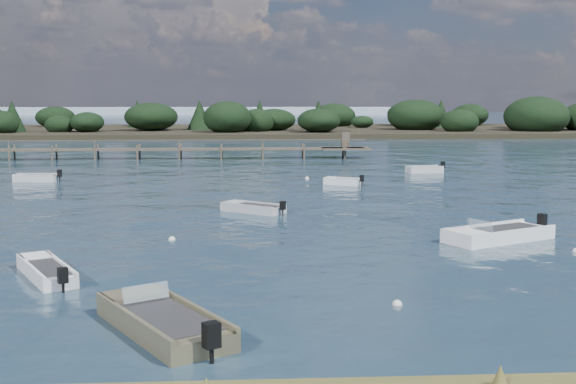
{
  "coord_description": "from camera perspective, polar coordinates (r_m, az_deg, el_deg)",
  "views": [
    {
      "loc": [
        -6.29,
        -26.89,
        6.47
      ],
      "look_at": [
        -3.96,
        14.0,
        1.0
      ],
      "focal_mm": 45.0,
      "sensor_mm": 36.0,
      "label": 1
    }
  ],
  "objects": [
    {
      "name": "jetty",
      "position": [
        76.66,
        -14.91,
        3.25
      ],
      "size": [
        64.5,
        3.2,
        3.4
      ],
      "color": "#50463A",
      "rests_on": "ground"
    },
    {
      "name": "buoy_b",
      "position": [
        32.54,
        21.81,
        -4.41
      ],
      "size": [
        0.32,
        0.32,
        0.32
      ],
      "primitive_type": "sphere",
      "color": "silver",
      "rests_on": "ground"
    },
    {
      "name": "ground",
      "position": [
        87.36,
        0.87,
        3.36
      ],
      "size": [
        400.0,
        400.0,
        0.0
      ],
      "primitive_type": "plane",
      "color": "#182A38",
      "rests_on": "ground"
    },
    {
      "name": "far_headland",
      "position": [
        130.77,
        10.63,
        5.5
      ],
      "size": [
        190.0,
        40.0,
        5.8
      ],
      "color": "black",
      "rests_on": "ground"
    },
    {
      "name": "tender_far_white",
      "position": [
        53.04,
        4.33,
        0.73
      ],
      "size": [
        2.9,
        2.22,
        1.02
      ],
      "color": "white",
      "rests_on": "ground"
    },
    {
      "name": "dinghy_mid_grey",
      "position": [
        40.47,
        -2.78,
        -1.41
      ],
      "size": [
        3.72,
        3.24,
        0.99
      ],
      "color": "#ADB2B5",
      "rests_on": "ground"
    },
    {
      "name": "distant_haze",
      "position": [
        270.26,
        -21.42,
        5.71
      ],
      "size": [
        280.0,
        20.0,
        2.4
      ],
      "primitive_type": "cube",
      "color": "#93A5B6",
      "rests_on": "ground"
    },
    {
      "name": "tender_far_grey_b",
      "position": [
        62.25,
        10.73,
        1.66
      ],
      "size": [
        3.47,
        1.81,
        1.16
      ],
      "color": "#ADB2B5",
      "rests_on": "ground"
    },
    {
      "name": "buoy_e",
      "position": [
        56.88,
        1.52,
        1.07
      ],
      "size": [
        0.32,
        0.32,
        0.32
      ],
      "primitive_type": "sphere",
      "color": "silver",
      "rests_on": "ground"
    },
    {
      "name": "dinghy_near_olive",
      "position": [
        20.55,
        -9.88,
        -10.33
      ],
      "size": [
        4.33,
        5.49,
        1.38
      ],
      "color": "#696246",
      "rests_on": "ground"
    },
    {
      "name": "dinghy_mid_white_a",
      "position": [
        33.9,
        16.26,
        -3.41
      ],
      "size": [
        5.51,
        4.08,
        1.31
      ],
      "color": "white",
      "rests_on": "ground"
    },
    {
      "name": "buoy_a",
      "position": [
        23.01,
        8.62,
        -8.81
      ],
      "size": [
        0.32,
        0.32,
        0.32
      ],
      "primitive_type": "sphere",
      "color": "silver",
      "rests_on": "ground"
    },
    {
      "name": "dinghy_extra_a",
      "position": [
        27.41,
        -18.57,
        -6.13
      ],
      "size": [
        3.07,
        4.41,
        1.08
      ],
      "color": "white",
      "rests_on": "ground"
    },
    {
      "name": "buoy_c",
      "position": [
        33.13,
        -9.16,
        -3.75
      ],
      "size": [
        0.32,
        0.32,
        0.32
      ],
      "primitive_type": "sphere",
      "color": "silver",
      "rests_on": "ground"
    },
    {
      "name": "tender_far_grey",
      "position": [
        58.25,
        -19.26,
        0.96
      ],
      "size": [
        3.62,
        1.63,
        1.15
      ],
      "color": "#ADB2B5",
      "rests_on": "ground"
    }
  ]
}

